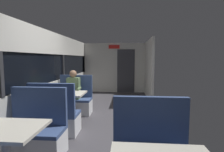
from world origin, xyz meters
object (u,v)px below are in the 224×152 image
object	(u,v)px
bench_near_window_facing_entry	(35,135)
dining_table_mid_window	(66,97)
dining_table_near_window	(5,136)
seated_passenger	(74,96)
bench_mid_window_facing_entry	(75,102)
bench_mid_window_facing_end	(55,119)

from	to	relation	value
bench_near_window_facing_entry	dining_table_mid_window	distance (m)	1.54
dining_table_near_window	bench_near_window_facing_entry	distance (m)	0.77
seated_passenger	bench_near_window_facing_entry	bearing A→B (deg)	-90.00
dining_table_near_window	bench_mid_window_facing_entry	distance (m)	2.93
dining_table_near_window	bench_mid_window_facing_end	bearing A→B (deg)	90.00
dining_table_near_window	bench_near_window_facing_entry	bearing A→B (deg)	90.00
dining_table_near_window	seated_passenger	xyz separation A→B (m)	(0.00, 2.84, -0.10)
dining_table_near_window	dining_table_mid_window	distance (m)	2.21
dining_table_mid_window	seated_passenger	size ratio (longest dim) A/B	0.71
bench_mid_window_facing_entry	dining_table_mid_window	bearing A→B (deg)	-90.00
bench_near_window_facing_entry	seated_passenger	bearing A→B (deg)	90.00
bench_near_window_facing_entry	bench_mid_window_facing_end	world-z (taller)	same
dining_table_near_window	seated_passenger	world-z (taller)	seated_passenger
seated_passenger	dining_table_mid_window	bearing A→B (deg)	-90.00
dining_table_near_window	bench_mid_window_facing_entry	xyz separation A→B (m)	(0.00, 2.91, -0.31)
dining_table_near_window	bench_near_window_facing_entry	xyz separation A→B (m)	(0.00, 0.70, -0.31)
bench_mid_window_facing_end	dining_table_near_window	bearing A→B (deg)	-90.00
bench_mid_window_facing_end	seated_passenger	xyz separation A→B (m)	(0.00, 1.33, 0.21)
dining_table_near_window	seated_passenger	size ratio (longest dim) A/B	0.71
seated_passenger	bench_mid_window_facing_end	bearing A→B (deg)	-90.00
dining_table_near_window	bench_mid_window_facing_entry	bearing A→B (deg)	90.00
dining_table_near_window	bench_near_window_facing_entry	world-z (taller)	bench_near_window_facing_entry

